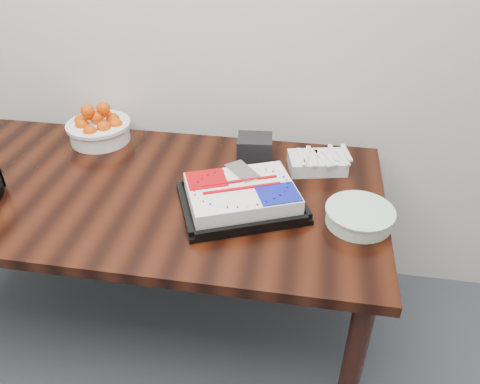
% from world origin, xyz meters
% --- Properties ---
extents(table, '(1.80, 0.90, 0.75)m').
position_xyz_m(table, '(0.00, 2.00, 0.66)').
color(table, black).
rests_on(table, ground).
extents(cake_tray, '(0.51, 0.47, 0.09)m').
position_xyz_m(cake_tray, '(0.39, 1.94, 0.79)').
color(cake_tray, black).
rests_on(cake_tray, table).
extents(tangerine_bowl, '(0.27, 0.27, 0.17)m').
position_xyz_m(tangerine_bowl, '(-0.30, 2.33, 0.82)').
color(tangerine_bowl, white).
rests_on(tangerine_bowl, table).
extents(plate_stack, '(0.23, 0.23, 0.06)m').
position_xyz_m(plate_stack, '(0.80, 1.91, 0.78)').
color(plate_stack, white).
rests_on(plate_stack, table).
extents(fork_bag, '(0.25, 0.19, 0.06)m').
position_xyz_m(fork_bag, '(0.65, 2.24, 0.78)').
color(fork_bag, silver).
rests_on(fork_bag, table).
extents(napkin_box, '(0.15, 0.13, 0.10)m').
position_xyz_m(napkin_box, '(0.39, 2.28, 0.80)').
color(napkin_box, black).
rests_on(napkin_box, table).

